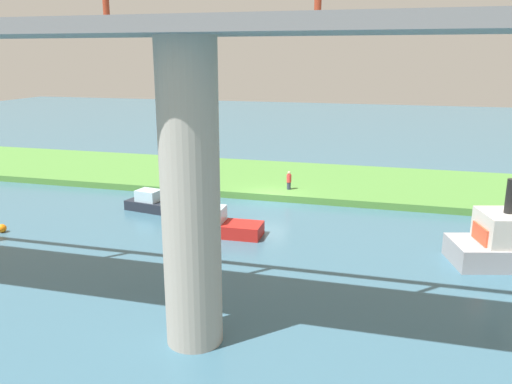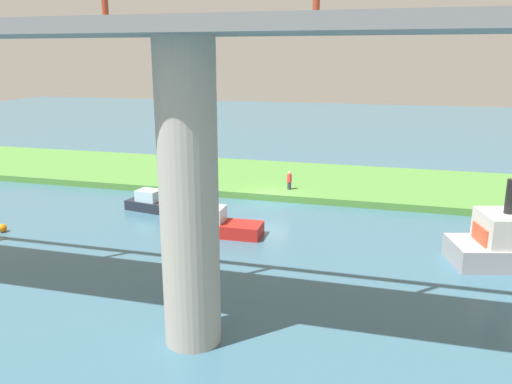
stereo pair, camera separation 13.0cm
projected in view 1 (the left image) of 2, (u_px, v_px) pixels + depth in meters
ground_plane at (270, 201)px, 37.47m from camera, size 160.00×160.00×0.00m
grassy_bank at (287, 179)px, 43.01m from camera, size 80.00×12.00×0.50m
bridge_pylon at (191, 199)px, 17.88m from camera, size 2.06×2.06×10.88m
bridge_span at (185, 18)px, 16.38m from camera, size 55.25×4.30×3.25m
person_on_bank at (289, 180)px, 38.65m from camera, size 0.51×0.51×1.39m
mooring_post at (174, 178)px, 40.58m from camera, size 0.20×0.20×0.78m
motorboat_red at (154, 204)px, 35.07m from camera, size 4.43×2.25×1.41m
skiff_small at (218, 225)px, 30.46m from camera, size 5.00×1.88×1.65m
marker_buoy at (2, 228)px, 30.86m from camera, size 0.50×0.50×0.50m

